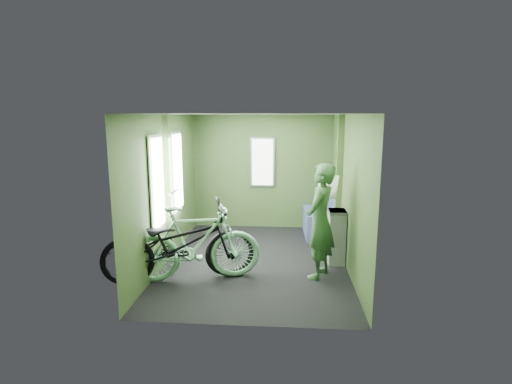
% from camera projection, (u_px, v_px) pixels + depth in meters
% --- Properties ---
extents(room, '(4.00, 4.02, 2.31)m').
position_uv_depth(room, '(253.00, 171.00, 6.13)').
color(room, black).
rests_on(room, ground).
extents(bicycle_black, '(2.27, 1.49, 1.19)m').
position_uv_depth(bicycle_black, '(181.00, 282.00, 5.57)').
color(bicycle_black, black).
rests_on(bicycle_black, ground).
extents(bicycle_mint, '(1.91, 1.02, 1.14)m').
position_uv_depth(bicycle_mint, '(196.00, 281.00, 5.60)').
color(bicycle_mint, '#8DDFAC').
rests_on(bicycle_mint, ground).
extents(passenger, '(0.60, 0.75, 1.64)m').
position_uv_depth(passenger, '(320.00, 221.00, 5.60)').
color(passenger, '#356034').
rests_on(passenger, ground).
extents(waste_box, '(0.25, 0.35, 0.85)m').
position_uv_depth(waste_box, '(336.00, 237.00, 6.20)').
color(waste_box, gray).
rests_on(waste_box, ground).
extents(bench_seat, '(0.58, 1.00, 1.04)m').
position_uv_depth(bench_seat, '(321.00, 220.00, 7.65)').
color(bench_seat, navy).
rests_on(bench_seat, ground).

